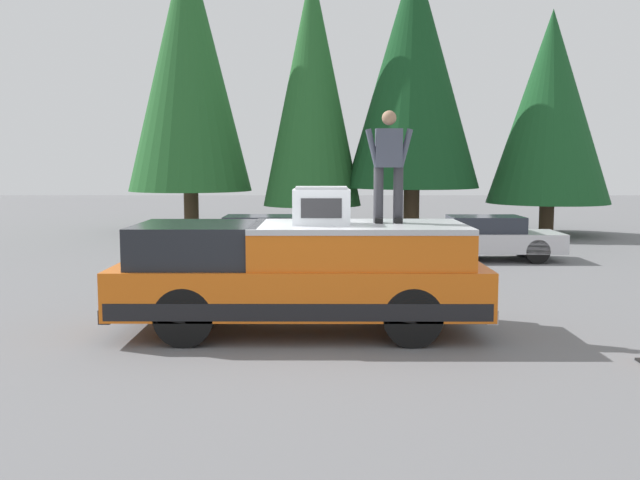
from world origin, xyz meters
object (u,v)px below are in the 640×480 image
pickup_truck (301,275)px  parked_car_silver (482,238)px  parked_car_white (258,238)px  compressor_unit (321,206)px  person_on_truck_bed (389,163)px

pickup_truck → parked_car_silver: size_ratio=1.35×
pickup_truck → parked_car_white: (8.07, 1.38, -0.29)m
compressor_unit → parked_car_silver: bearing=-27.7°
pickup_truck → parked_car_silver: pickup_truck is taller
pickup_truck → parked_car_silver: bearing=-29.7°
compressor_unit → parked_car_silver: 9.22m
parked_car_white → compressor_unit: bearing=-168.3°
parked_car_silver → parked_car_white: size_ratio=1.00×
pickup_truck → person_on_truck_bed: 2.15m
compressor_unit → person_on_truck_bed: (0.26, -1.02, 0.62)m
person_on_truck_bed → parked_car_white: person_on_truck_bed is taller
parked_car_white → person_on_truck_bed: bearing=-161.0°
compressor_unit → person_on_truck_bed: 1.22m
person_on_truck_bed → parked_car_silver: (7.82, -3.22, -1.97)m
pickup_truck → compressor_unit: 1.10m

